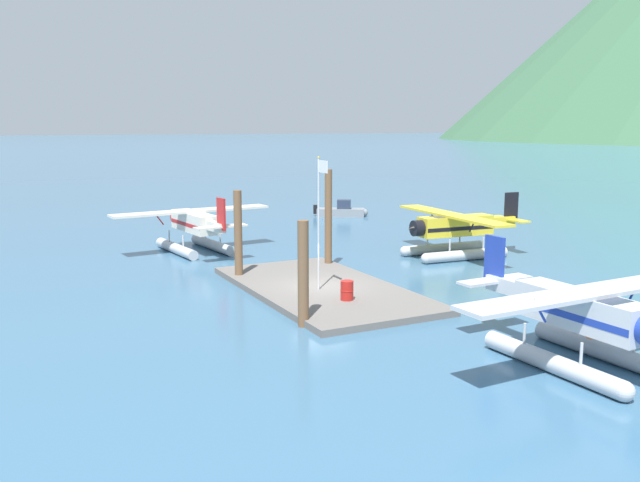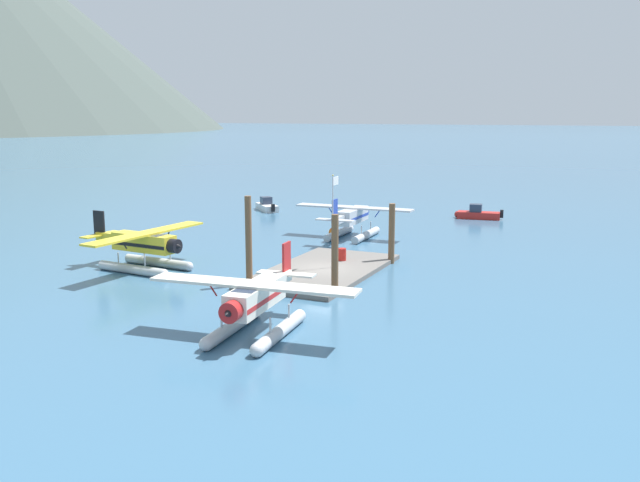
{
  "view_description": "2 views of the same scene",
  "coord_description": "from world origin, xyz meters",
  "px_view_note": "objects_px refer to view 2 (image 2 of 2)",
  "views": [
    {
      "loc": [
        28.59,
        -14.53,
        8.01
      ],
      "look_at": [
        -1.12,
        0.46,
        2.32
      ],
      "focal_mm": 37.95,
      "sensor_mm": 36.0,
      "label": 1
    },
    {
      "loc": [
        -40.56,
        -18.4,
        10.62
      ],
      "look_at": [
        -1.37,
        -0.43,
        2.46
      ],
      "focal_mm": 37.99,
      "sensor_mm": 36.0,
      "label": 2
    }
  ],
  "objects_px": {
    "boat_white_open_east": "(267,206)",
    "flagpole": "(333,210)",
    "seaplane_cream_port_aft": "(255,304)",
    "fuel_drum": "(342,254)",
    "seaplane_silver_stbd_fwd": "(353,220)",
    "boat_red_open_se": "(477,214)",
    "mooring_buoy": "(334,232)",
    "seaplane_yellow_bow_left": "(145,248)"
  },
  "relations": [
    {
      "from": "flagpole",
      "to": "seaplane_silver_stbd_fwd",
      "type": "bearing_deg",
      "value": 16.04
    },
    {
      "from": "seaplane_yellow_bow_left",
      "to": "boat_red_open_se",
      "type": "xyz_separation_m",
      "value": [
        32.76,
        -15.91,
        -1.09
      ]
    },
    {
      "from": "boat_white_open_east",
      "to": "boat_red_open_se",
      "type": "bearing_deg",
      "value": -80.62
    },
    {
      "from": "seaplane_silver_stbd_fwd",
      "to": "seaplane_cream_port_aft",
      "type": "distance_m",
      "value": 26.89
    },
    {
      "from": "fuel_drum",
      "to": "seaplane_silver_stbd_fwd",
      "type": "xyz_separation_m",
      "value": [
        10.16,
        3.28,
        0.84
      ]
    },
    {
      "from": "seaplane_cream_port_aft",
      "to": "seaplane_silver_stbd_fwd",
      "type": "bearing_deg",
      "value": 11.87
    },
    {
      "from": "seaplane_silver_stbd_fwd",
      "to": "seaplane_yellow_bow_left",
      "type": "xyz_separation_m",
      "value": [
        -17.4,
        8.34,
        0.0
      ]
    },
    {
      "from": "fuel_drum",
      "to": "seaplane_cream_port_aft",
      "type": "relative_size",
      "value": 0.08
    },
    {
      "from": "fuel_drum",
      "to": "seaplane_yellow_bow_left",
      "type": "bearing_deg",
      "value": 121.96
    },
    {
      "from": "fuel_drum",
      "to": "boat_red_open_se",
      "type": "relative_size",
      "value": 0.18
    },
    {
      "from": "boat_white_open_east",
      "to": "fuel_drum",
      "type": "bearing_deg",
      "value": -140.07
    },
    {
      "from": "flagpole",
      "to": "seaplane_yellow_bow_left",
      "type": "relative_size",
      "value": 0.6
    },
    {
      "from": "flagpole",
      "to": "mooring_buoy",
      "type": "distance_m",
      "value": 13.34
    },
    {
      "from": "flagpole",
      "to": "boat_white_open_east",
      "type": "xyz_separation_m",
      "value": [
        23.97,
        18.5,
        -3.72
      ]
    },
    {
      "from": "flagpole",
      "to": "seaplane_silver_stbd_fwd",
      "type": "xyz_separation_m",
      "value": [
        12.34,
        3.55,
        -2.63
      ]
    },
    {
      "from": "mooring_buoy",
      "to": "boat_red_open_se",
      "type": "height_order",
      "value": "boat_red_open_se"
    },
    {
      "from": "seaplane_yellow_bow_left",
      "to": "seaplane_silver_stbd_fwd",
      "type": "bearing_deg",
      "value": -25.59
    },
    {
      "from": "fuel_drum",
      "to": "mooring_buoy",
      "type": "bearing_deg",
      "value": 26.66
    },
    {
      "from": "flagpole",
      "to": "seaplane_yellow_bow_left",
      "type": "xyz_separation_m",
      "value": [
        -5.07,
        11.88,
        -2.63
      ]
    },
    {
      "from": "seaplane_yellow_bow_left",
      "to": "boat_red_open_se",
      "type": "bearing_deg",
      "value": -25.9
    },
    {
      "from": "seaplane_silver_stbd_fwd",
      "to": "fuel_drum",
      "type": "bearing_deg",
      "value": -162.11
    },
    {
      "from": "mooring_buoy",
      "to": "boat_red_open_se",
      "type": "distance_m",
      "value": 18.35
    },
    {
      "from": "mooring_buoy",
      "to": "boat_red_open_se",
      "type": "xyz_separation_m",
      "value": [
        15.94,
        -9.1,
        0.04
      ]
    },
    {
      "from": "seaplane_cream_port_aft",
      "to": "boat_white_open_east",
      "type": "height_order",
      "value": "seaplane_cream_port_aft"
    },
    {
      "from": "fuel_drum",
      "to": "seaplane_cream_port_aft",
      "type": "bearing_deg",
      "value": -172.07
    },
    {
      "from": "seaplane_yellow_bow_left",
      "to": "flagpole",
      "type": "bearing_deg",
      "value": -66.91
    },
    {
      "from": "flagpole",
      "to": "seaplane_silver_stbd_fwd",
      "type": "relative_size",
      "value": 0.6
    },
    {
      "from": "fuel_drum",
      "to": "mooring_buoy",
      "type": "relative_size",
      "value": 0.99
    },
    {
      "from": "flagpole",
      "to": "seaplane_yellow_bow_left",
      "type": "height_order",
      "value": "flagpole"
    },
    {
      "from": "boat_white_open_east",
      "to": "flagpole",
      "type": "bearing_deg",
      "value": -142.33
    },
    {
      "from": "fuel_drum",
      "to": "seaplane_cream_port_aft",
      "type": "distance_m",
      "value": 16.33
    },
    {
      "from": "mooring_buoy",
      "to": "seaplane_silver_stbd_fwd",
      "type": "distance_m",
      "value": 1.99
    },
    {
      "from": "mooring_buoy",
      "to": "seaplane_cream_port_aft",
      "type": "distance_m",
      "value": 26.7
    },
    {
      "from": "seaplane_cream_port_aft",
      "to": "fuel_drum",
      "type": "bearing_deg",
      "value": 7.93
    },
    {
      "from": "seaplane_silver_stbd_fwd",
      "to": "seaplane_cream_port_aft",
      "type": "relative_size",
      "value": 0.99
    },
    {
      "from": "seaplane_cream_port_aft",
      "to": "boat_white_open_east",
      "type": "bearing_deg",
      "value": 28.36
    },
    {
      "from": "mooring_buoy",
      "to": "seaplane_silver_stbd_fwd",
      "type": "bearing_deg",
      "value": -69.06
    },
    {
      "from": "seaplane_silver_stbd_fwd",
      "to": "seaplane_yellow_bow_left",
      "type": "relative_size",
      "value": 1.0
    },
    {
      "from": "mooring_buoy",
      "to": "seaplane_cream_port_aft",
      "type": "relative_size",
      "value": 0.08
    },
    {
      "from": "flagpole",
      "to": "boat_red_open_se",
      "type": "relative_size",
      "value": 1.29
    },
    {
      "from": "fuel_drum",
      "to": "boat_red_open_se",
      "type": "bearing_deg",
      "value": -9.55
    },
    {
      "from": "seaplane_silver_stbd_fwd",
      "to": "boat_red_open_se",
      "type": "relative_size",
      "value": 2.14
    }
  ]
}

